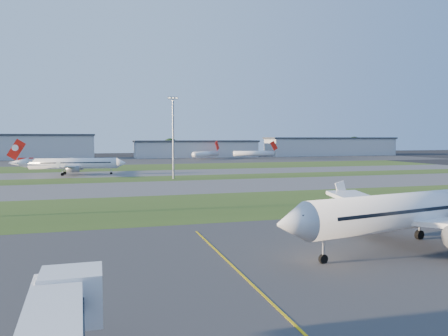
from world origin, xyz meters
name	(u,v)px	position (x,y,z in m)	size (l,w,h in m)	color
ground	(219,326)	(0.00, 0.00, 0.00)	(700.00, 700.00, 0.00)	black
apron_near	(219,325)	(0.00, 0.00, 0.01)	(300.00, 70.00, 0.01)	#333335
grass_strip_a	(144,209)	(0.00, 52.00, 0.01)	(300.00, 34.00, 0.01)	#2D4A18
taxiway_a	(131,189)	(0.00, 85.00, 0.01)	(300.00, 32.00, 0.01)	#515154
grass_strip_b	(125,180)	(0.00, 110.00, 0.01)	(300.00, 18.00, 0.01)	#2D4A18
taxiway_b	(121,174)	(0.00, 132.00, 0.01)	(300.00, 26.00, 0.01)	#515154
grass_strip_c	(117,168)	(0.00, 165.00, 0.01)	(300.00, 40.00, 0.01)	#2D4A18
apron_far	(112,161)	(0.00, 225.00, 0.01)	(400.00, 80.00, 0.01)	#333335
yellow_line	(286,317)	(5.00, 0.00, 0.00)	(0.25, 60.00, 0.02)	gold
airliner_parked	(421,210)	(28.70, 14.17, 4.47)	(40.48, 34.03, 12.74)	white
airliner_taxiing	(73,164)	(-16.39, 131.45, 3.96)	(36.14, 30.56, 11.28)	white
mini_jet_near	(206,154)	(55.08, 227.60, 3.28)	(21.91, 20.98, 9.48)	white
mini_jet_far	(254,153)	(85.32, 225.89, 3.28)	(28.64, 4.96, 9.48)	white
light_mast_centre	(173,132)	(15.00, 108.00, 14.81)	(3.20, 0.70, 25.80)	gray
hangar_west	(33,147)	(-45.00, 255.00, 7.64)	(71.40, 23.00, 15.20)	#9FA2A6
hangar_east	(196,149)	(55.00, 255.00, 5.64)	(81.60, 23.00, 11.20)	#9FA2A6
hangar_far_east	(330,146)	(155.00, 255.00, 6.64)	(96.90, 23.00, 13.20)	#9FA2A6
tree_mid_west	(78,149)	(-20.00, 266.00, 5.84)	(9.90, 9.90, 10.80)	black
tree_mid_east	(170,147)	(40.00, 269.00, 6.81)	(11.55, 11.55, 12.60)	black
tree_east	(273,147)	(115.00, 267.00, 6.16)	(10.45, 10.45, 11.40)	black
tree_far_east	(354,145)	(185.00, 271.00, 7.46)	(12.65, 12.65, 13.80)	black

